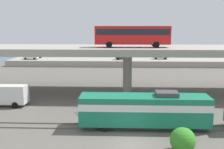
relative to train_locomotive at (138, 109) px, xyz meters
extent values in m
plane|color=#605B54|center=(-0.85, -4.00, -2.19)|extent=(260.00, 260.00, 0.00)
cube|color=#59544C|center=(-0.85, -0.73, -2.13)|extent=(110.00, 0.12, 0.12)
cube|color=#59544C|center=(-0.85, 0.73, -2.13)|extent=(110.00, 0.12, 0.12)
cube|color=#197A56|center=(0.71, 0.00, -0.11)|extent=(14.24, 3.00, 3.20)
cube|color=white|center=(0.71, 0.00, 0.46)|extent=(14.24, 3.04, 0.77)
cone|color=white|center=(-6.41, 0.00, -0.43)|extent=(1.94, 2.85, 2.85)
cube|color=black|center=(-4.95, 0.00, 0.78)|extent=(1.94, 2.70, 1.02)
cube|color=#3F3F42|center=(3.14, 0.00, 1.74)|extent=(2.40, 1.80, 0.50)
cylinder|color=black|center=(-3.74, -1.35, -1.71)|extent=(0.96, 0.18, 0.96)
cylinder|color=black|center=(-3.74, 1.35, -1.71)|extent=(0.96, 0.18, 0.96)
cylinder|color=black|center=(5.16, -1.35, -1.71)|extent=(0.96, 0.18, 0.96)
cylinder|color=black|center=(5.16, 1.35, -1.71)|extent=(0.96, 0.18, 0.96)
cube|color=#9E998E|center=(-0.85, 16.00, 5.18)|extent=(96.00, 12.45, 1.10)
cylinder|color=#9E998E|center=(-0.85, 16.00, 1.22)|extent=(1.50, 1.50, 6.82)
cube|color=red|center=(-0.13, 14.70, 7.68)|extent=(12.00, 2.55, 2.90)
cube|color=black|center=(-0.13, 14.70, 8.20)|extent=(11.52, 2.59, 0.93)
cube|color=black|center=(5.82, 14.70, 8.03)|extent=(0.08, 2.30, 1.74)
cylinder|color=black|center=(3.59, 15.91, 6.23)|extent=(1.00, 0.26, 1.00)
cylinder|color=black|center=(3.59, 13.49, 6.23)|extent=(1.00, 0.26, 1.00)
cylinder|color=black|center=(-3.85, 15.91, 6.23)|extent=(1.00, 0.26, 1.00)
cylinder|color=black|center=(-3.85, 13.49, 6.23)|extent=(1.00, 0.26, 1.00)
cube|color=silver|center=(-17.65, 7.59, -0.45)|extent=(4.60, 2.30, 2.60)
cylinder|color=black|center=(-16.64, 6.50, -1.75)|extent=(0.88, 0.28, 0.88)
cylinder|color=black|center=(-16.64, 8.68, -1.75)|extent=(0.88, 0.28, 0.88)
cube|color=#9E998E|center=(-0.85, 51.00, -1.31)|extent=(69.04, 12.05, 1.76)
cube|color=black|center=(-1.72, 48.86, 0.24)|extent=(4.00, 1.79, 0.70)
cube|color=#1E232B|center=(-1.92, 48.86, 0.83)|extent=(1.76, 1.57, 0.48)
cylinder|color=black|center=(-0.48, 49.71, -0.11)|extent=(0.64, 0.20, 0.64)
cylinder|color=black|center=(-0.48, 48.01, -0.11)|extent=(0.64, 0.20, 0.64)
cylinder|color=black|center=(-2.96, 49.71, -0.11)|extent=(0.64, 0.20, 0.64)
cylinder|color=black|center=(-2.96, 48.01, -0.11)|extent=(0.64, 0.20, 0.64)
cube|color=#9E998C|center=(9.73, 50.63, 0.24)|extent=(4.45, 1.75, 0.70)
cube|color=#1E232B|center=(9.95, 50.63, 0.83)|extent=(1.96, 1.54, 0.48)
cylinder|color=black|center=(8.35, 49.80, -0.11)|extent=(0.64, 0.20, 0.64)
cylinder|color=black|center=(8.35, 51.46, -0.11)|extent=(0.64, 0.20, 0.64)
cylinder|color=black|center=(11.11, 49.80, -0.11)|extent=(0.64, 0.20, 0.64)
cylinder|color=black|center=(11.11, 51.46, -0.11)|extent=(0.64, 0.20, 0.64)
cube|color=#9E998C|center=(-28.86, 52.47, 0.24)|extent=(4.21, 1.74, 0.70)
cube|color=#1E232B|center=(-28.65, 52.47, 0.83)|extent=(1.85, 1.53, 0.48)
cylinder|color=black|center=(-30.17, 51.65, -0.11)|extent=(0.64, 0.20, 0.64)
cylinder|color=black|center=(-30.17, 53.30, -0.11)|extent=(0.64, 0.20, 0.64)
cylinder|color=black|center=(-27.56, 51.65, -0.11)|extent=(0.64, 0.20, 0.64)
cylinder|color=black|center=(-27.56, 53.30, -0.11)|extent=(0.64, 0.20, 0.64)
cube|color=silver|center=(-29.00, 48.56, 0.24)|extent=(4.29, 1.90, 0.70)
cube|color=#1E232B|center=(-29.21, 48.56, 0.83)|extent=(1.89, 1.67, 0.48)
cylinder|color=black|center=(-27.67, 49.46, -0.11)|extent=(0.64, 0.20, 0.64)
cylinder|color=black|center=(-27.67, 47.66, -0.11)|extent=(0.64, 0.20, 0.64)
cylinder|color=black|center=(-30.33, 49.46, -0.11)|extent=(0.64, 0.20, 0.64)
cylinder|color=black|center=(-30.33, 47.66, -0.11)|extent=(0.64, 0.20, 0.64)
cube|color=#385B7A|center=(-0.85, 74.00, -2.19)|extent=(140.00, 36.00, 0.01)
sphere|color=#338A26|center=(3.69, -5.78, -1.05)|extent=(2.29, 2.29, 2.29)
camera|label=1|loc=(-1.80, -27.89, 8.85)|focal=41.81mm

